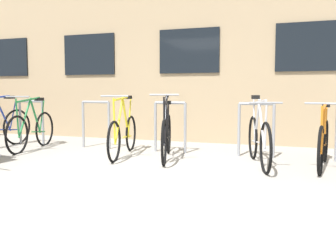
{
  "coord_description": "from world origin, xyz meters",
  "views": [
    {
      "loc": [
        1.79,
        -3.91,
        1.1
      ],
      "look_at": [
        0.04,
        1.6,
        0.65
      ],
      "focal_mm": 36.39,
      "sensor_mm": 36.0,
      "label": 1
    }
  ],
  "objects_px": {
    "bicycle_green": "(32,129)",
    "bicycle_black": "(167,135)",
    "bicycle_yellow": "(123,133)",
    "bicycle_orange": "(323,142)",
    "bicycle_silver": "(259,139)"
  },
  "relations": [
    {
      "from": "bicycle_green",
      "to": "bicycle_yellow",
      "type": "bearing_deg",
      "value": -0.98
    },
    {
      "from": "bicycle_orange",
      "to": "bicycle_black",
      "type": "bearing_deg",
      "value": -178.47
    },
    {
      "from": "bicycle_green",
      "to": "bicycle_orange",
      "type": "height_order",
      "value": "bicycle_green"
    },
    {
      "from": "bicycle_green",
      "to": "bicycle_orange",
      "type": "bearing_deg",
      "value": 0.21
    },
    {
      "from": "bicycle_silver",
      "to": "bicycle_black",
      "type": "distance_m",
      "value": 1.47
    },
    {
      "from": "bicycle_yellow",
      "to": "bicycle_orange",
      "type": "xyz_separation_m",
      "value": [
        3.15,
        0.05,
        -0.01
      ]
    },
    {
      "from": "bicycle_yellow",
      "to": "bicycle_silver",
      "type": "bearing_deg",
      "value": -2.13
    },
    {
      "from": "bicycle_yellow",
      "to": "bicycle_black",
      "type": "distance_m",
      "value": 0.78
    },
    {
      "from": "bicycle_green",
      "to": "bicycle_black",
      "type": "xyz_separation_m",
      "value": [
        2.7,
        -0.05,
        0.0
      ]
    },
    {
      "from": "bicycle_yellow",
      "to": "bicycle_orange",
      "type": "height_order",
      "value": "bicycle_yellow"
    },
    {
      "from": "bicycle_green",
      "to": "bicycle_black",
      "type": "height_order",
      "value": "bicycle_black"
    },
    {
      "from": "bicycle_orange",
      "to": "bicycle_black",
      "type": "relative_size",
      "value": 0.97
    },
    {
      "from": "bicycle_yellow",
      "to": "bicycle_green",
      "type": "bearing_deg",
      "value": 179.02
    },
    {
      "from": "bicycle_yellow",
      "to": "bicycle_black",
      "type": "bearing_deg",
      "value": -0.93
    },
    {
      "from": "bicycle_silver",
      "to": "bicycle_orange",
      "type": "bearing_deg",
      "value": 8.46
    }
  ]
}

